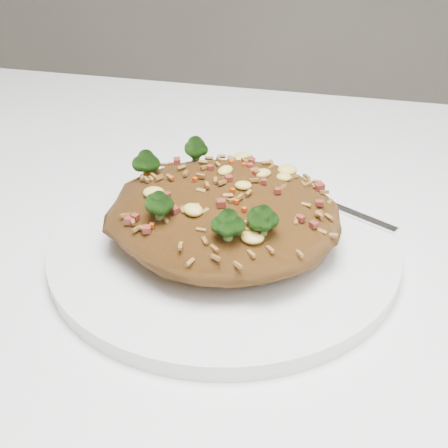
{
  "coord_description": "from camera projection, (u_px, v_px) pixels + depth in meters",
  "views": [
    {
      "loc": [
        -0.01,
        -0.39,
        1.05
      ],
      "look_at": [
        -0.1,
        0.02,
        0.78
      ],
      "focal_mm": 50.0,
      "sensor_mm": 36.0,
      "label": 1
    }
  ],
  "objects": [
    {
      "name": "plate",
      "position": [
        224.0,
        246.0,
        0.51
      ],
      "size": [
        0.29,
        0.29,
        0.01
      ],
      "primitive_type": "cylinder",
      "color": "white",
      "rests_on": "dining_table"
    },
    {
      "name": "dining_table",
      "position": [
        333.0,
        371.0,
        0.53
      ],
      "size": [
        1.2,
        0.8,
        0.75
      ],
      "color": "white",
      "rests_on": "ground"
    },
    {
      "name": "fried_rice",
      "position": [
        223.0,
        207.0,
        0.49
      ],
      "size": [
        0.19,
        0.17,
        0.07
      ],
      "color": "brown",
      "rests_on": "plate"
    },
    {
      "name": "fork",
      "position": [
        322.0,
        201.0,
        0.56
      ],
      "size": [
        0.15,
        0.09,
        0.0
      ],
      "rotation": [
        0.0,
        0.0,
        -0.49
      ],
      "color": "silver",
      "rests_on": "plate"
    }
  ]
}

